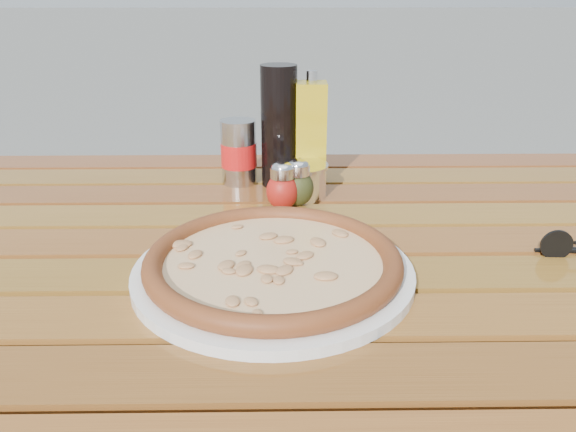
{
  "coord_description": "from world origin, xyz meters",
  "views": [
    {
      "loc": [
        -0.01,
        -0.75,
        1.1
      ],
      "look_at": [
        0.0,
        0.02,
        0.78
      ],
      "focal_mm": 35.0,
      "sensor_mm": 36.0,
      "label": 1
    }
  ],
  "objects_px": {
    "soda_can": "(239,153)",
    "olive_oil_cruet": "(311,134)",
    "oregano_shaker": "(298,183)",
    "pepper_shaker": "(282,187)",
    "dark_bottle": "(279,127)",
    "table": "(288,285)",
    "parmesan_tin": "(301,180)",
    "pizza": "(273,261)",
    "plate": "(273,272)"
  },
  "relations": [
    {
      "from": "pizza",
      "to": "dark_bottle",
      "type": "distance_m",
      "value": 0.38
    },
    {
      "from": "table",
      "to": "dark_bottle",
      "type": "relative_size",
      "value": 6.36
    },
    {
      "from": "parmesan_tin",
      "to": "table",
      "type": "bearing_deg",
      "value": -97.63
    },
    {
      "from": "olive_oil_cruet",
      "to": "soda_can",
      "type": "bearing_deg",
      "value": 175.97
    },
    {
      "from": "soda_can",
      "to": "table",
      "type": "bearing_deg",
      "value": -71.3
    },
    {
      "from": "pepper_shaker",
      "to": "olive_oil_cruet",
      "type": "distance_m",
      "value": 0.15
    },
    {
      "from": "dark_bottle",
      "to": "pepper_shaker",
      "type": "bearing_deg",
      "value": -87.62
    },
    {
      "from": "table",
      "to": "pepper_shaker",
      "type": "bearing_deg",
      "value": 93.57
    },
    {
      "from": "plate",
      "to": "dark_bottle",
      "type": "bearing_deg",
      "value": 88.8
    },
    {
      "from": "pizza",
      "to": "oregano_shaker",
      "type": "relative_size",
      "value": 4.2
    },
    {
      "from": "olive_oil_cruet",
      "to": "plate",
      "type": "bearing_deg",
      "value": -100.25
    },
    {
      "from": "pizza",
      "to": "plate",
      "type": "bearing_deg",
      "value": -90.0
    },
    {
      "from": "table",
      "to": "olive_oil_cruet",
      "type": "relative_size",
      "value": 6.67
    },
    {
      "from": "oregano_shaker",
      "to": "parmesan_tin",
      "type": "distance_m",
      "value": 0.04
    },
    {
      "from": "table",
      "to": "oregano_shaker",
      "type": "bearing_deg",
      "value": 82.72
    },
    {
      "from": "pizza",
      "to": "soda_can",
      "type": "distance_m",
      "value": 0.38
    },
    {
      "from": "olive_oil_cruet",
      "to": "oregano_shaker",
      "type": "bearing_deg",
      "value": -103.79
    },
    {
      "from": "pepper_shaker",
      "to": "parmesan_tin",
      "type": "xyz_separation_m",
      "value": [
        0.03,
        0.06,
        -0.01
      ]
    },
    {
      "from": "pizza",
      "to": "olive_oil_cruet",
      "type": "distance_m",
      "value": 0.38
    },
    {
      "from": "olive_oil_cruet",
      "to": "parmesan_tin",
      "type": "height_order",
      "value": "olive_oil_cruet"
    },
    {
      "from": "table",
      "to": "plate",
      "type": "height_order",
      "value": "plate"
    },
    {
      "from": "plate",
      "to": "oregano_shaker",
      "type": "xyz_separation_m",
      "value": [
        0.04,
        0.26,
        0.03
      ]
    },
    {
      "from": "pepper_shaker",
      "to": "dark_bottle",
      "type": "bearing_deg",
      "value": 92.38
    },
    {
      "from": "pepper_shaker",
      "to": "oregano_shaker",
      "type": "relative_size",
      "value": 1.0
    },
    {
      "from": "plate",
      "to": "table",
      "type": "bearing_deg",
      "value": 79.43
    },
    {
      "from": "soda_can",
      "to": "parmesan_tin",
      "type": "height_order",
      "value": "soda_can"
    },
    {
      "from": "pepper_shaker",
      "to": "parmesan_tin",
      "type": "distance_m",
      "value": 0.07
    },
    {
      "from": "table",
      "to": "dark_bottle",
      "type": "height_order",
      "value": "dark_bottle"
    },
    {
      "from": "plate",
      "to": "oregano_shaker",
      "type": "distance_m",
      "value": 0.26
    },
    {
      "from": "soda_can",
      "to": "dark_bottle",
      "type": "bearing_deg",
      "value": -6.79
    },
    {
      "from": "plate",
      "to": "oregano_shaker",
      "type": "height_order",
      "value": "oregano_shaker"
    },
    {
      "from": "oregano_shaker",
      "to": "dark_bottle",
      "type": "bearing_deg",
      "value": 106.19
    },
    {
      "from": "table",
      "to": "pepper_shaker",
      "type": "distance_m",
      "value": 0.17
    },
    {
      "from": "dark_bottle",
      "to": "oregano_shaker",
      "type": "bearing_deg",
      "value": -73.81
    },
    {
      "from": "oregano_shaker",
      "to": "pepper_shaker",
      "type": "bearing_deg",
      "value": -148.6
    },
    {
      "from": "plate",
      "to": "soda_can",
      "type": "distance_m",
      "value": 0.38
    },
    {
      "from": "pepper_shaker",
      "to": "oregano_shaker",
      "type": "bearing_deg",
      "value": 31.4
    },
    {
      "from": "table",
      "to": "oregano_shaker",
      "type": "xyz_separation_m",
      "value": [
        0.02,
        0.14,
        0.11
      ]
    },
    {
      "from": "oregano_shaker",
      "to": "dark_bottle",
      "type": "distance_m",
      "value": 0.13
    },
    {
      "from": "dark_bottle",
      "to": "parmesan_tin",
      "type": "distance_m",
      "value": 0.11
    },
    {
      "from": "plate",
      "to": "soda_can",
      "type": "bearing_deg",
      "value": 100.29
    },
    {
      "from": "soda_can",
      "to": "olive_oil_cruet",
      "type": "height_order",
      "value": "olive_oil_cruet"
    },
    {
      "from": "plate",
      "to": "dark_bottle",
      "type": "relative_size",
      "value": 1.64
    },
    {
      "from": "olive_oil_cruet",
      "to": "parmesan_tin",
      "type": "distance_m",
      "value": 0.1
    },
    {
      "from": "dark_bottle",
      "to": "soda_can",
      "type": "relative_size",
      "value": 1.83
    },
    {
      "from": "soda_can",
      "to": "oregano_shaker",
      "type": "bearing_deg",
      "value": -47.73
    },
    {
      "from": "pizza",
      "to": "dark_bottle",
      "type": "relative_size",
      "value": 1.56
    },
    {
      "from": "pepper_shaker",
      "to": "oregano_shaker",
      "type": "distance_m",
      "value": 0.03
    },
    {
      "from": "pizza",
      "to": "oregano_shaker",
      "type": "distance_m",
      "value": 0.26
    },
    {
      "from": "oregano_shaker",
      "to": "olive_oil_cruet",
      "type": "bearing_deg",
      "value": 76.21
    }
  ]
}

